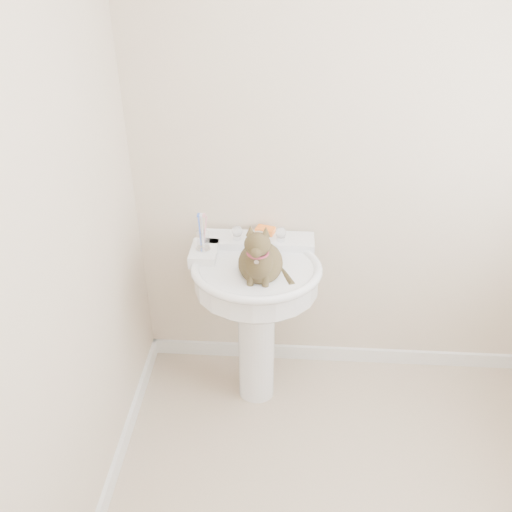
# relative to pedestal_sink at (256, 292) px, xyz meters

# --- Properties ---
(wall_back) EXTENTS (2.20, 0.00, 2.50)m
(wall_back) POSITION_rel_pedestal_sink_xyz_m (0.48, 0.29, 0.58)
(wall_back) COLOR beige
(wall_back) RESTS_ON ground
(wall_left) EXTENTS (0.00, 2.20, 2.50)m
(wall_left) POSITION_rel_pedestal_sink_xyz_m (-0.62, -0.81, 0.58)
(wall_left) COLOR beige
(wall_left) RESTS_ON ground
(baseboard_back) EXTENTS (2.20, 0.02, 0.09)m
(baseboard_back) POSITION_rel_pedestal_sink_xyz_m (0.48, 0.28, -0.63)
(baseboard_back) COLOR white
(baseboard_back) RESTS_ON floor
(pedestal_sink) EXTENTS (0.62, 0.61, 0.86)m
(pedestal_sink) POSITION_rel_pedestal_sink_xyz_m (0.00, 0.00, 0.00)
(pedestal_sink) COLOR white
(pedestal_sink) RESTS_ON floor
(faucet) EXTENTS (0.28, 0.12, 0.14)m
(faucet) POSITION_rel_pedestal_sink_xyz_m (0.00, 0.15, 0.23)
(faucet) COLOR silver
(faucet) RESTS_ON pedestal_sink
(soap_bar) EXTENTS (0.10, 0.08, 0.03)m
(soap_bar) POSITION_rel_pedestal_sink_xyz_m (0.03, 0.24, 0.20)
(soap_bar) COLOR orange
(soap_bar) RESTS_ON pedestal_sink
(toothbrush_cup) EXTENTS (0.07, 0.07, 0.18)m
(toothbrush_cup) POSITION_rel_pedestal_sink_xyz_m (-0.25, 0.07, 0.23)
(toothbrush_cup) COLOR silver
(toothbrush_cup) RESTS_ON pedestal_sink
(cat) EXTENTS (0.22, 0.28, 0.41)m
(cat) POSITION_rel_pedestal_sink_xyz_m (0.02, -0.08, 0.23)
(cat) COLOR #4E3E21
(cat) RESTS_ON pedestal_sink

